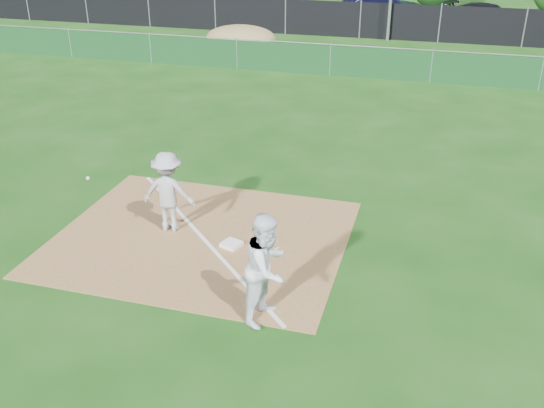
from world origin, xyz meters
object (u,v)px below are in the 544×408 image
(play_at_first, at_px, (168,192))
(car_right, at_px, (488,18))
(runner, at_px, (267,268))
(car_mid, at_px, (384,8))
(car_left, at_px, (299,7))
(first_base, at_px, (231,244))

(play_at_first, height_order, car_right, play_at_first)
(runner, relative_size, car_mid, 0.40)
(car_left, distance_m, car_mid, 5.00)
(play_at_first, relative_size, car_left, 0.54)
(car_right, bearing_deg, car_left, 110.29)
(car_left, bearing_deg, play_at_first, 162.97)
(first_base, relative_size, car_mid, 0.07)
(runner, bearing_deg, car_right, 3.06)
(car_mid, relative_size, car_right, 1.01)
(runner, bearing_deg, car_left, 24.51)
(car_mid, bearing_deg, car_left, 80.57)
(car_left, relative_size, car_mid, 0.87)
(car_left, bearing_deg, car_mid, -109.13)
(car_right, bearing_deg, play_at_first, -172.73)
(play_at_first, height_order, runner, runner)
(first_base, height_order, runner, runner)
(first_base, relative_size, car_right, 0.08)
(runner, height_order, car_right, runner)
(play_at_first, xyz_separation_m, car_right, (7.22, 25.76, -0.18))
(car_mid, bearing_deg, first_base, 165.09)
(first_base, height_order, car_right, car_right)
(first_base, bearing_deg, car_mid, 90.15)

